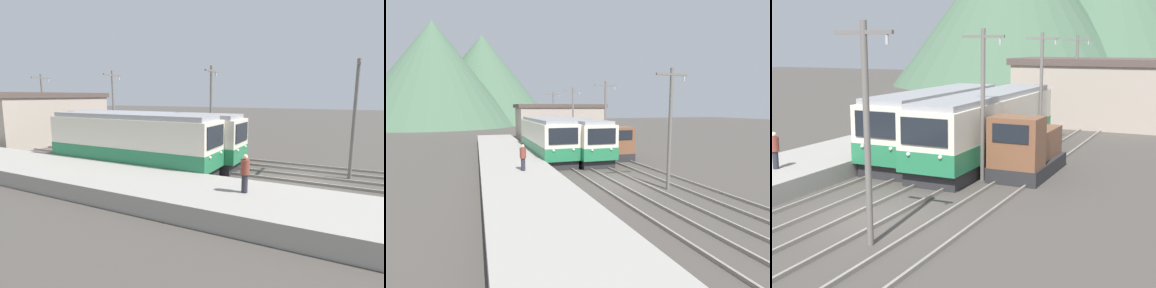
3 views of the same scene
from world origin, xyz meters
The scene contains 14 objects.
ground_plane centered at (0.00, 0.00, 0.00)m, with size 200.00×200.00×0.00m, color #47423D.
track_left centered at (-2.60, 0.00, 0.07)m, with size 1.54×60.00×0.14m.
track_center centered at (0.20, 0.00, 0.07)m, with size 1.54×60.00×0.14m.
track_right centered at (3.20, 0.00, 0.07)m, with size 1.54×60.00×0.14m.
commuter_train_left centered at (-2.60, 10.19, 1.73)m, with size 2.84×11.74×3.72m.
commuter_train_center centered at (0.20, 10.89, 1.70)m, with size 2.84×14.31×3.65m.
shunting_locomotive centered at (3.20, 8.42, 1.21)m, with size 2.40×5.23×3.00m.
catenary_mast_near centered at (1.71, -2.35, 3.75)m, with size 2.00×0.20×6.87m.
catenary_mast_mid centered at (1.71, 6.55, 3.75)m, with size 2.00×0.20×6.87m.
catenary_mast_far centered at (1.71, 15.45, 3.75)m, with size 2.00×0.20×6.87m.
catenary_mast_distant centered at (1.71, 24.36, 3.75)m, with size 2.00×0.20×6.87m.
person_on_platform centered at (-5.99, 1.63, 1.71)m, with size 0.38×0.38×1.63m.
station_building centered at (2.99, 26.00, 2.59)m, with size 12.60×6.30×5.14m.
mountain_backdrop centered at (-13.38, 71.88, 12.75)m, with size 50.79×51.01×25.52m.
Camera 3 is at (11.06, -15.47, 6.17)m, focal length 50.00 mm.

